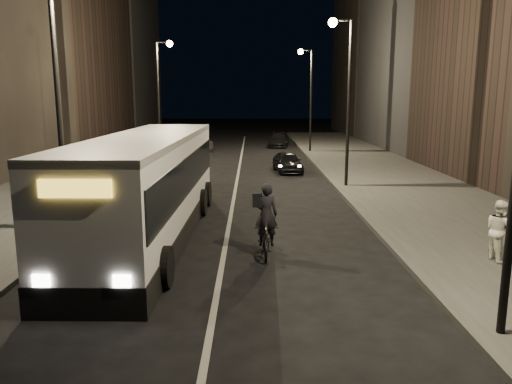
{
  "coord_description": "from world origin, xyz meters",
  "views": [
    {
      "loc": [
        0.84,
        -12.83,
        4.62
      ],
      "look_at": [
        0.97,
        3.29,
        1.5
      ],
      "focal_mm": 35.0,
      "sensor_mm": 36.0,
      "label": 1
    }
  ],
  "objects_px": {
    "streetlight_right_far": "(308,86)",
    "car_near": "(287,162)",
    "streetlight_left_far": "(162,85)",
    "car_mid": "(199,145)",
    "streetlight_right_mid": "(344,80)",
    "cyclist_on_bicycle": "(266,232)",
    "car_far": "(279,140)",
    "city_bus": "(149,183)",
    "pedestrian_woman": "(499,230)",
    "streetlight_left_near": "(64,73)"
  },
  "relations": [
    {
      "from": "car_far",
      "to": "streetlight_left_far",
      "type": "bearing_deg",
      "value": -121.15
    },
    {
      "from": "streetlight_right_far",
      "to": "car_far",
      "type": "height_order",
      "value": "streetlight_right_far"
    },
    {
      "from": "streetlight_left_far",
      "to": "car_far",
      "type": "relative_size",
      "value": 1.88
    },
    {
      "from": "streetlight_left_far",
      "to": "pedestrian_woman",
      "type": "bearing_deg",
      "value": -59.24
    },
    {
      "from": "streetlight_right_far",
      "to": "car_near",
      "type": "distance_m",
      "value": 11.72
    },
    {
      "from": "cyclist_on_bicycle",
      "to": "car_near",
      "type": "relative_size",
      "value": 0.6
    },
    {
      "from": "streetlight_right_far",
      "to": "city_bus",
      "type": "distance_m",
      "value": 26.3
    },
    {
      "from": "streetlight_right_mid",
      "to": "city_bus",
      "type": "height_order",
      "value": "streetlight_right_mid"
    },
    {
      "from": "car_near",
      "to": "car_far",
      "type": "xyz_separation_m",
      "value": [
        0.28,
        15.53,
        0.01
      ]
    },
    {
      "from": "cyclist_on_bicycle",
      "to": "car_far",
      "type": "bearing_deg",
      "value": 85.87
    },
    {
      "from": "car_mid",
      "to": "car_far",
      "type": "distance_m",
      "value": 8.43
    },
    {
      "from": "city_bus",
      "to": "pedestrian_woman",
      "type": "height_order",
      "value": "city_bus"
    },
    {
      "from": "car_near",
      "to": "pedestrian_woman",
      "type": "bearing_deg",
      "value": -82.07
    },
    {
      "from": "streetlight_right_mid",
      "to": "car_mid",
      "type": "bearing_deg",
      "value": 118.76
    },
    {
      "from": "car_mid",
      "to": "streetlight_left_far",
      "type": "bearing_deg",
      "value": 80.86
    },
    {
      "from": "streetlight_right_far",
      "to": "streetlight_left_far",
      "type": "distance_m",
      "value": 12.24
    },
    {
      "from": "streetlight_right_far",
      "to": "car_mid",
      "type": "xyz_separation_m",
      "value": [
        -8.81,
        0.04,
        -4.7
      ]
    },
    {
      "from": "streetlight_left_near",
      "to": "cyclist_on_bicycle",
      "type": "bearing_deg",
      "value": -23.37
    },
    {
      "from": "streetlight_right_mid",
      "to": "city_bus",
      "type": "distance_m",
      "value": 12.35
    },
    {
      "from": "cyclist_on_bicycle",
      "to": "car_mid",
      "type": "distance_m",
      "value": 27.29
    },
    {
      "from": "streetlight_right_far",
      "to": "car_near",
      "type": "bearing_deg",
      "value": -102.48
    },
    {
      "from": "streetlight_right_mid",
      "to": "car_far",
      "type": "height_order",
      "value": "streetlight_right_mid"
    },
    {
      "from": "pedestrian_woman",
      "to": "car_mid",
      "type": "height_order",
      "value": "pedestrian_woman"
    },
    {
      "from": "streetlight_right_far",
      "to": "streetlight_left_near",
      "type": "relative_size",
      "value": 1.0
    },
    {
      "from": "cyclist_on_bicycle",
      "to": "car_far",
      "type": "height_order",
      "value": "cyclist_on_bicycle"
    },
    {
      "from": "car_far",
      "to": "pedestrian_woman",
      "type": "bearing_deg",
      "value": -75.74
    },
    {
      "from": "streetlight_right_mid",
      "to": "streetlight_left_far",
      "type": "distance_m",
      "value": 14.62
    },
    {
      "from": "streetlight_right_far",
      "to": "car_near",
      "type": "relative_size",
      "value": 2.22
    },
    {
      "from": "pedestrian_woman",
      "to": "car_mid",
      "type": "distance_m",
      "value": 29.9
    },
    {
      "from": "car_far",
      "to": "streetlight_right_far",
      "type": "bearing_deg",
      "value": -61.32
    },
    {
      "from": "streetlight_right_far",
      "to": "pedestrian_woman",
      "type": "relative_size",
      "value": 4.8
    },
    {
      "from": "streetlight_right_mid",
      "to": "car_far",
      "type": "bearing_deg",
      "value": 95.52
    },
    {
      "from": "streetlight_left_near",
      "to": "streetlight_right_mid",
      "type": "bearing_deg",
      "value": 36.88
    },
    {
      "from": "cyclist_on_bicycle",
      "to": "pedestrian_woman",
      "type": "relative_size",
      "value": 1.3
    },
    {
      "from": "streetlight_left_near",
      "to": "car_far",
      "type": "xyz_separation_m",
      "value": [
        8.63,
        29.07,
        -4.73
      ]
    },
    {
      "from": "streetlight_right_mid",
      "to": "pedestrian_woman",
      "type": "height_order",
      "value": "streetlight_right_mid"
    },
    {
      "from": "pedestrian_woman",
      "to": "car_far",
      "type": "distance_m",
      "value": 33.08
    },
    {
      "from": "streetlight_right_mid",
      "to": "cyclist_on_bicycle",
      "type": "distance_m",
      "value": 12.48
    },
    {
      "from": "city_bus",
      "to": "pedestrian_woman",
      "type": "xyz_separation_m",
      "value": [
        10.12,
        -2.87,
        -0.83
      ]
    },
    {
      "from": "streetlight_right_far",
      "to": "city_bus",
      "type": "relative_size",
      "value": 0.64
    },
    {
      "from": "cyclist_on_bicycle",
      "to": "car_mid",
      "type": "bearing_deg",
      "value": 99.5
    },
    {
      "from": "streetlight_left_far",
      "to": "streetlight_left_near",
      "type": "bearing_deg",
      "value": -90.0
    },
    {
      "from": "streetlight_left_far",
      "to": "car_mid",
      "type": "relative_size",
      "value": 2.02
    },
    {
      "from": "city_bus",
      "to": "cyclist_on_bicycle",
      "type": "height_order",
      "value": "city_bus"
    },
    {
      "from": "car_near",
      "to": "streetlight_right_mid",
      "type": "bearing_deg",
      "value": -74.24
    },
    {
      "from": "streetlight_left_far",
      "to": "car_near",
      "type": "distance_m",
      "value": 10.59
    },
    {
      "from": "streetlight_right_mid",
      "to": "streetlight_right_far",
      "type": "relative_size",
      "value": 1.0
    },
    {
      "from": "streetlight_right_far",
      "to": "car_mid",
      "type": "distance_m",
      "value": 9.98
    },
    {
      "from": "cyclist_on_bicycle",
      "to": "city_bus",
      "type": "bearing_deg",
      "value": 151.73
    },
    {
      "from": "cyclist_on_bicycle",
      "to": "car_mid",
      "type": "height_order",
      "value": "cyclist_on_bicycle"
    }
  ]
}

